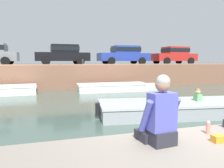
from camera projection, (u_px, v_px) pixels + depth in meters
ground_plane at (98, 107)px, 9.84m from camera, size 400.00×400.00×0.00m
far_quay_wall at (74, 75)px, 18.62m from camera, size 60.00×6.00×1.73m
far_wall_coping at (78, 65)px, 15.77m from camera, size 60.00×0.24×0.08m
boat_moored_central_white at (115, 87)px, 14.88m from camera, size 5.59×1.73×0.52m
motorboat_passing at (183, 108)px, 8.29m from camera, size 7.09×2.76×1.02m
car_left_inner_black at (63, 54)px, 16.71m from camera, size 4.07×2.05×1.54m
car_centre_blue at (124, 54)px, 18.10m from camera, size 4.19×1.98×1.54m
car_right_inner_red at (174, 55)px, 19.43m from camera, size 3.89×2.04×1.54m
mooring_bollard_mid at (83, 62)px, 15.97m from camera, size 0.15×0.15×0.45m
person_seated_left at (160, 117)px, 3.01m from camera, size 0.56×0.56×0.97m
bottle_drink at (208, 128)px, 3.43m from camera, size 0.06×0.06×0.20m
snack_bag at (218, 139)px, 3.09m from camera, size 0.18×0.12×0.10m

